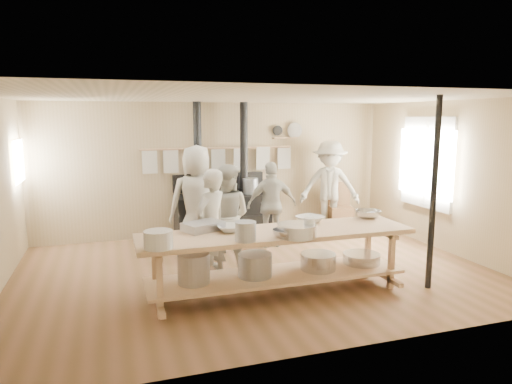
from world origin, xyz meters
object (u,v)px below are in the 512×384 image
Objects in this scene: stove at (222,211)px; cook_far_left at (211,226)px; roasting_pan at (203,226)px; cook_left at (226,217)px; cook_by_window at (330,186)px; cook_center at (197,202)px; cook_right at (272,205)px; prep_table at (276,256)px; chair at (340,216)px.

stove is 1.61× the size of cook_far_left.
roasting_pan is at bearing -108.55° from stove.
roasting_pan is at bearing 87.55° from cook_left.
cook_by_window is (2.58, 1.61, 0.12)m from cook_left.
cook_center is 1.43m from cook_right.
stove is 0.72× the size of prep_table.
cook_far_left is 2.03m from cook_right.
cook_by_window is at bearing -160.50° from chair.
cook_left is at bearing -101.64° from stove.
stove is at bearing 71.45° from roasting_pan.
stove reaches higher than cook_right.
prep_table is 3.69× the size of chair.
cook_center is at bearing -147.05° from chair.
roasting_pan is (-0.90, 0.33, 0.39)m from prep_table.
cook_center reaches higher than prep_table.
cook_left reaches higher than roasting_pan.
stove is 1.69× the size of cook_right.
cook_by_window reaches higher than chair.
prep_table is at bearing 97.44° from cook_far_left.
chair is (2.49, -0.15, -0.23)m from stove.
cook_by_window is at bearing -4.33° from stove.
stove is at bearing -46.66° from cook_right.
cook_left is 3.33m from chair.
stove reaches higher than chair.
cook_left is 1.66× the size of chair.
cook_right is (1.43, 1.45, -0.04)m from cook_far_left.
chair is (1.78, 0.73, -0.48)m from cook_right.
cook_by_window reaches higher than roasting_pan.
stove is 1.40m from cook_center.
cook_by_window reaches higher than prep_table.
cook_left is 1.05× the size of cook_right.
roasting_pan is at bearing 25.45° from cook_far_left.
cook_left is at bearing -134.76° from chair.
prep_table is 1.33m from cook_left.
prep_table is 2.04m from cook_center.
cook_far_left is (-0.72, 0.70, 0.29)m from prep_table.
prep_table is at bearing -115.38° from chair.
cook_right is at bearing -112.15° from cook_left.
cook_by_window reaches higher than cook_left.
cook_left is 1.40m from cook_right.
cook_left is 3.04m from cook_by_window.
stove is 2.66× the size of chair.
prep_table is at bearing -20.15° from roasting_pan.
cook_right is at bearing 48.39° from roasting_pan.
cook_by_window is at bearing -150.47° from cook_right.
cook_right reaches higher than prep_table.
roasting_pan reaches higher than prep_table.
cook_left is at bearing -123.91° from cook_by_window.
cook_left is at bearing 119.45° from cook_center.
cook_by_window is 3.70× the size of roasting_pan.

